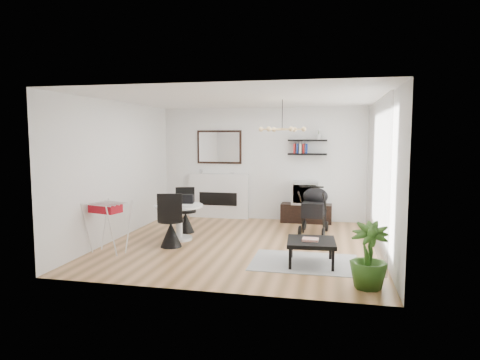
% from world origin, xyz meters
% --- Properties ---
extents(floor, '(5.00, 5.00, 0.00)m').
position_xyz_m(floor, '(0.00, 0.00, 0.00)').
color(floor, olive).
rests_on(floor, ground).
extents(ceiling, '(5.00, 5.00, 0.00)m').
position_xyz_m(ceiling, '(0.00, 0.00, 2.70)').
color(ceiling, white).
rests_on(ceiling, wall_back).
extents(wall_back, '(5.00, 0.00, 5.00)m').
position_xyz_m(wall_back, '(0.00, 2.50, 1.35)').
color(wall_back, white).
rests_on(wall_back, floor).
extents(wall_left, '(0.00, 5.00, 5.00)m').
position_xyz_m(wall_left, '(-2.50, 0.00, 1.35)').
color(wall_left, white).
rests_on(wall_left, floor).
extents(wall_right, '(0.00, 5.00, 5.00)m').
position_xyz_m(wall_right, '(2.50, 0.00, 1.35)').
color(wall_right, white).
rests_on(wall_right, floor).
extents(sheer_curtain, '(0.04, 3.60, 2.60)m').
position_xyz_m(sheer_curtain, '(2.40, 0.20, 1.35)').
color(sheer_curtain, white).
rests_on(sheer_curtain, wall_right).
extents(fireplace, '(1.50, 0.17, 2.16)m').
position_xyz_m(fireplace, '(-1.10, 2.42, 0.69)').
color(fireplace, white).
rests_on(fireplace, floor).
extents(shelf_lower, '(0.90, 0.25, 0.04)m').
position_xyz_m(shelf_lower, '(1.06, 2.37, 1.60)').
color(shelf_lower, black).
rests_on(shelf_lower, wall_back).
extents(shelf_upper, '(0.90, 0.25, 0.04)m').
position_xyz_m(shelf_upper, '(1.06, 2.37, 1.92)').
color(shelf_upper, black).
rests_on(shelf_upper, wall_back).
extents(pendant_lamp, '(0.90, 0.90, 0.10)m').
position_xyz_m(pendant_lamp, '(0.70, 0.30, 2.15)').
color(pendant_lamp, '#DBB473').
rests_on(pendant_lamp, ceiling).
extents(tv_console, '(1.17, 0.41, 0.44)m').
position_xyz_m(tv_console, '(1.06, 2.28, 0.22)').
color(tv_console, black).
rests_on(tv_console, floor).
extents(crt_tv, '(0.61, 0.53, 0.53)m').
position_xyz_m(crt_tv, '(1.02, 2.28, 0.71)').
color(crt_tv, '#B9B9BB').
rests_on(crt_tv, tv_console).
extents(dining_table, '(0.94, 0.94, 0.69)m').
position_xyz_m(dining_table, '(-1.28, 0.08, 0.45)').
color(dining_table, white).
rests_on(dining_table, floor).
extents(laptop, '(0.34, 0.26, 0.02)m').
position_xyz_m(laptop, '(-1.37, 0.01, 0.70)').
color(laptop, black).
rests_on(laptop, dining_table).
extents(black_bag, '(0.31, 0.21, 0.18)m').
position_xyz_m(black_bag, '(-1.20, 0.31, 0.78)').
color(black_bag, black).
rests_on(black_bag, dining_table).
extents(newspaper, '(0.39, 0.34, 0.01)m').
position_xyz_m(newspaper, '(-1.13, 0.01, 0.69)').
color(newspaper, silver).
rests_on(newspaper, dining_table).
extents(drinking_glass, '(0.05, 0.05, 0.09)m').
position_xyz_m(drinking_glass, '(-1.53, 0.24, 0.73)').
color(drinking_glass, white).
rests_on(drinking_glass, dining_table).
extents(chair_far, '(0.49, 0.50, 0.94)m').
position_xyz_m(chair_far, '(-1.37, 0.73, 0.30)').
color(chair_far, black).
rests_on(chair_far, floor).
extents(chair_near, '(0.52, 0.54, 1.01)m').
position_xyz_m(chair_near, '(-1.23, -0.48, 0.32)').
color(chair_near, black).
rests_on(chair_near, floor).
extents(drying_rack, '(0.71, 0.68, 0.89)m').
position_xyz_m(drying_rack, '(-2.15, -1.07, 0.47)').
color(drying_rack, white).
rests_on(drying_rack, floor).
extents(stroller, '(0.61, 0.90, 1.06)m').
position_xyz_m(stroller, '(1.28, 1.24, 0.45)').
color(stroller, black).
rests_on(stroller, floor).
extents(rug, '(1.69, 1.22, 0.01)m').
position_xyz_m(rug, '(1.22, -0.94, 0.01)').
color(rug, '#ADADAD').
rests_on(rug, floor).
extents(coffee_table, '(0.79, 0.79, 0.38)m').
position_xyz_m(coffee_table, '(1.33, -1.02, 0.35)').
color(coffee_table, black).
rests_on(coffee_table, rug).
extents(magazines, '(0.25, 0.20, 0.04)m').
position_xyz_m(magazines, '(1.32, -1.05, 0.41)').
color(magazines, '#E35338').
rests_on(magazines, coffee_table).
extents(potted_plant, '(0.51, 0.51, 0.89)m').
position_xyz_m(potted_plant, '(2.13, -1.92, 0.44)').
color(potted_plant, '#2B5418').
rests_on(potted_plant, floor).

